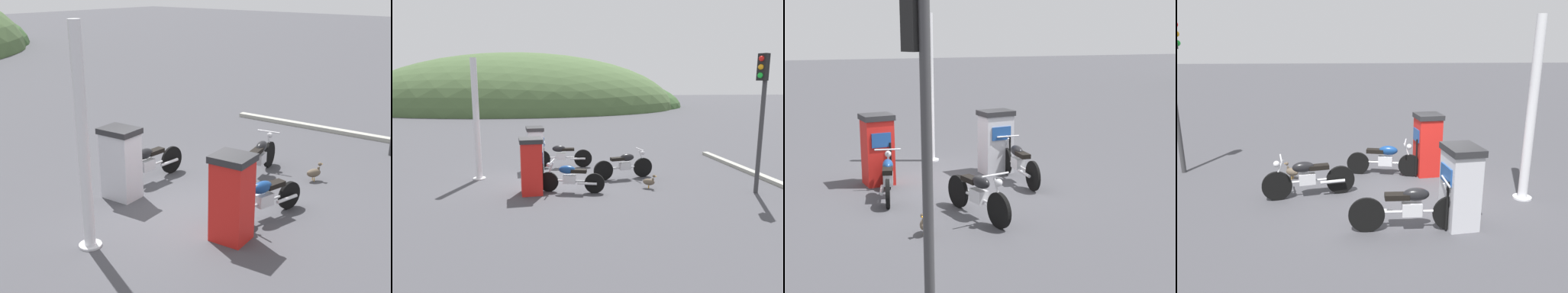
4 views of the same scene
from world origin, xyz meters
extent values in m
plane|color=#424247|center=(0.00, 0.00, 0.00)|extent=(120.00, 120.00, 0.00)
cube|color=red|center=(-0.54, -1.44, 0.74)|extent=(0.64, 0.68, 1.48)
cube|color=#1E478C|center=(-0.24, -1.40, 1.07)|extent=(0.08, 0.44, 0.32)
cube|color=#262628|center=(-0.54, -1.44, 1.54)|extent=(0.71, 0.75, 0.12)
cylinder|color=black|center=(-0.22, -1.21, 0.52)|extent=(0.05, 0.05, 0.96)
cube|color=silver|center=(-0.54, 1.44, 0.71)|extent=(0.62, 0.77, 1.42)
cube|color=#1E478C|center=(-0.25, 1.47, 1.02)|extent=(0.09, 0.50, 0.32)
cube|color=#262628|center=(-0.54, 1.44, 1.48)|extent=(0.68, 0.85, 0.12)
cylinder|color=black|center=(-0.24, 1.68, 0.50)|extent=(0.05, 0.05, 0.92)
cylinder|color=black|center=(-0.06, -1.30, 0.29)|extent=(0.58, 0.20, 0.58)
cylinder|color=black|center=(1.25, -1.58, 0.29)|extent=(0.58, 0.20, 0.58)
cube|color=silver|center=(0.54, -1.43, 0.39)|extent=(0.39, 0.27, 0.24)
cylinder|color=silver|center=(0.59, -1.44, 0.34)|extent=(0.99, 0.26, 0.05)
ellipsoid|color=navy|center=(0.47, -1.42, 0.67)|extent=(0.52, 0.32, 0.24)
cube|color=black|center=(0.81, -1.49, 0.64)|extent=(0.47, 0.29, 0.10)
cylinder|color=silver|center=(-0.03, -1.31, 0.59)|extent=(0.26, 0.09, 0.57)
cylinder|color=silver|center=(0.05, -1.32, 0.91)|extent=(0.15, 0.55, 0.04)
sphere|color=silver|center=(-0.05, -1.30, 0.79)|extent=(0.17, 0.17, 0.14)
cylinder|color=silver|center=(1.03, -1.66, 0.31)|extent=(0.55, 0.19, 0.07)
cylinder|color=black|center=(-0.33, 1.62, 0.33)|extent=(0.66, 0.07, 0.66)
cylinder|color=black|center=(1.20, 1.60, 0.33)|extent=(0.66, 0.07, 0.66)
cube|color=silver|center=(0.38, 1.61, 0.43)|extent=(0.36, 0.21, 0.24)
cylinder|color=silver|center=(0.43, 1.61, 0.38)|extent=(1.15, 0.07, 0.05)
ellipsoid|color=black|center=(0.31, 1.61, 0.71)|extent=(0.48, 0.23, 0.24)
cube|color=black|center=(0.65, 1.60, 0.68)|extent=(0.44, 0.21, 0.10)
cylinder|color=silver|center=(-0.29, 1.62, 0.63)|extent=(0.26, 0.04, 0.57)
cylinder|color=silver|center=(-0.21, 1.62, 0.95)|extent=(0.04, 0.56, 0.04)
sphere|color=silver|center=(-0.31, 1.62, 0.83)|extent=(0.14, 0.14, 0.14)
cylinder|color=silver|center=(1.00, 1.48, 0.35)|extent=(0.55, 0.08, 0.07)
cylinder|color=black|center=(3.06, 0.02, 0.32)|extent=(0.65, 0.21, 0.65)
cylinder|color=black|center=(1.69, -0.28, 0.32)|extent=(0.65, 0.21, 0.65)
cube|color=silver|center=(2.42, -0.12, 0.42)|extent=(0.39, 0.27, 0.24)
cylinder|color=silver|center=(2.37, -0.13, 0.37)|extent=(1.04, 0.27, 0.05)
ellipsoid|color=black|center=(2.49, -0.11, 0.70)|extent=(0.52, 0.32, 0.24)
cube|color=black|center=(2.16, -0.18, 0.67)|extent=(0.47, 0.29, 0.10)
cylinder|color=silver|center=(3.02, 0.01, 0.62)|extent=(0.26, 0.09, 0.57)
cylinder|color=silver|center=(2.94, -0.01, 0.94)|extent=(0.15, 0.55, 0.04)
sphere|color=silver|center=(3.04, 0.01, 0.82)|extent=(0.17, 0.17, 0.14)
cylinder|color=silver|center=(1.86, -0.12, 0.34)|extent=(0.55, 0.19, 0.07)
ellipsoid|color=brown|center=(2.92, -1.28, 0.20)|extent=(0.40, 0.32, 0.20)
cylinder|color=brown|center=(3.02, -1.34, 0.26)|extent=(0.07, 0.07, 0.14)
sphere|color=brown|center=(3.05, -1.35, 0.39)|extent=(0.12, 0.12, 0.09)
cone|color=orange|center=(3.10, -1.38, 0.39)|extent=(0.07, 0.06, 0.04)
cone|color=brown|center=(2.78, -1.20, 0.23)|extent=(0.09, 0.09, 0.07)
cylinder|color=orange|center=(2.93, -1.25, 0.05)|extent=(0.02, 0.02, 0.10)
cylinder|color=orange|center=(2.90, -1.31, 0.05)|extent=(0.02, 0.02, 0.10)
sphere|color=green|center=(5.65, -2.13, 3.32)|extent=(0.20, 0.20, 0.15)
cylinder|color=silver|center=(-2.32, 0.30, 1.94)|extent=(0.20, 0.20, 3.87)
cylinder|color=silver|center=(-2.32, 0.30, 0.02)|extent=(0.40, 0.40, 0.04)
camera|label=1|loc=(-7.10, -6.09, 4.42)|focal=46.03mm
camera|label=2|loc=(0.02, -11.71, 3.24)|focal=34.02mm
camera|label=3|loc=(11.37, -3.50, 3.38)|focal=49.66mm
camera|label=4|loc=(1.53, 7.77, 3.30)|focal=34.53mm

